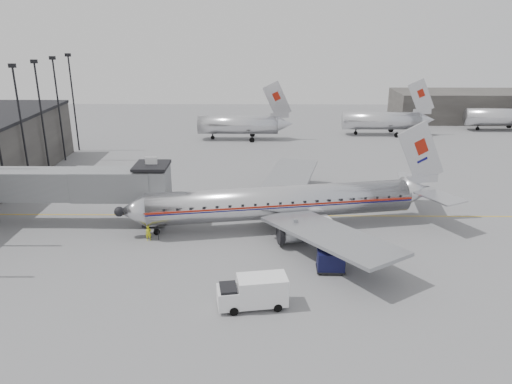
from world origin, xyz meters
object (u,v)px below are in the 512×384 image
baggage_cart_white (320,225)px  ramp_worker (148,233)px  baggage_cart_navy (331,261)px  airliner (287,202)px  service_van (253,292)px

baggage_cart_white → ramp_worker: bearing=171.0°
baggage_cart_navy → airliner: bearing=110.2°
ramp_worker → baggage_cart_navy: bearing=-37.6°
baggage_cart_navy → baggage_cart_white: (-0.04, 7.98, -0.12)m
airliner → ramp_worker: bearing=-175.0°
baggage_cart_navy → baggage_cart_white: size_ratio=0.99×
service_van → ramp_worker: service_van is taller
airliner → baggage_cart_navy: (3.28, -9.70, -1.69)m
airliner → service_van: airliner is taller
service_van → baggage_cart_navy: (6.45, 5.57, -0.29)m
airliner → service_van: 15.66m
airliner → ramp_worker: (-13.48, -3.67, -1.91)m
service_van → baggage_cart_navy: service_van is taller
service_van → baggage_cart_navy: 8.53m
baggage_cart_white → baggage_cart_navy: bearing=-105.4°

